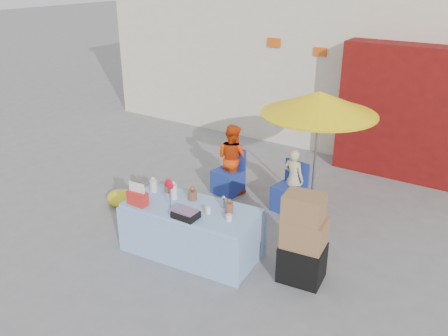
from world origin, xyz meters
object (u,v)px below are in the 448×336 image
Objects in this scene: market_table at (191,229)px; box_stack at (303,242)px; umbrella at (319,103)px; vendor_orange at (232,158)px; chair_left at (228,180)px; chair_right at (289,196)px; vendor_beige at (293,179)px.

market_table is 1.66m from box_stack.
market_table is 0.98× the size of umbrella.
vendor_orange reaches higher than market_table.
box_stack is (2.27, -1.84, -0.06)m from vendor_orange.
vendor_orange reaches higher than box_stack.
umbrella is at bearing 19.48° from chair_left.
umbrella is (0.30, 0.28, 1.64)m from chair_right.
umbrella is at bearing 62.95° from market_table.
chair_left is 0.66× the size of vendor_orange.
box_stack is (2.27, -1.70, 0.33)m from chair_left.
umbrella is (1.55, 0.15, 1.24)m from vendor_orange.
box_stack is at bearing -50.10° from chair_right.
box_stack is (1.63, 0.29, 0.20)m from market_table.
market_table is 1.61× the size of box_stack.
vendor_beige is at bearing -170.93° from vendor_orange.
vendor_orange is at bearing 141.01° from box_stack.
vendor_orange is 1.20× the size of vendor_beige.
market_table is at bearing -97.94° from chair_right.
vendor_beige is (1.25, 0.13, 0.29)m from chair_left.
vendor_beige is at bearing 100.13° from chair_right.
chair_right is 0.32m from vendor_beige.
umbrella reaches higher than market_table.
market_table is at bearing 115.90° from vendor_orange.
chair_left is 2.85m from box_stack.
umbrella is (0.30, 0.15, 1.35)m from vendor_beige.
chair_left is at bearing 100.13° from vendor_orange.
vendor_orange is 0.62× the size of umbrella.
vendor_beige is at bearing 15.22° from chair_left.
chair_left is 1.00× the size of chair_right.
market_table is 2.87m from umbrella.
box_stack is (0.72, -1.99, -1.30)m from umbrella.
market_table is at bearing -63.10° from chair_left.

